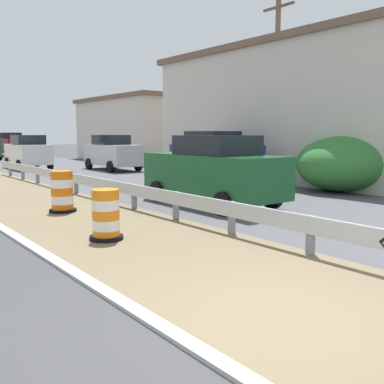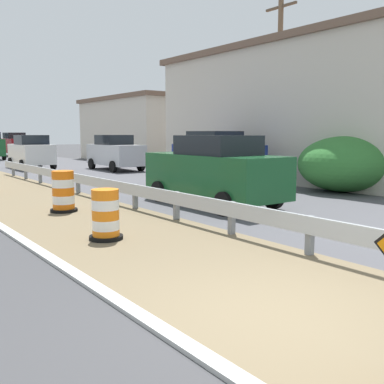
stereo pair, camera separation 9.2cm
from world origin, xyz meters
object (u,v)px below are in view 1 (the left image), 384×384
car_trailing_near_lane (112,153)px  car_distant_a (215,158)px  car_distant_b (28,152)px  traffic_barrel_close (62,193)px  car_mid_far_lane (11,144)px  utility_pole_near (277,86)px  traffic_barrel_nearest (106,217)px  car_lead_near_lane (213,170)px

car_trailing_near_lane → car_distant_a: bearing=1.7°
car_distant_b → traffic_barrel_close: bearing=167.8°
car_mid_far_lane → car_distant_b: bearing=-12.3°
car_trailing_near_lane → car_mid_far_lane: (-0.07, 20.16, 0.08)m
car_distant_b → utility_pole_near: (7.65, -12.81, 3.34)m
car_mid_far_lane → car_distant_a: (0.13, -29.26, 0.01)m
car_mid_far_lane → utility_pole_near: utility_pole_near is taller
traffic_barrel_nearest → utility_pole_near: size_ratio=0.12×
traffic_barrel_close → car_mid_far_lane: bearing=76.7°
car_trailing_near_lane → car_lead_near_lane: bearing=-13.9°
car_distant_a → utility_pole_near: 5.14m
traffic_barrel_nearest → car_mid_far_lane: bearing=77.2°
traffic_barrel_nearest → car_distant_a: 10.37m
car_lead_near_lane → traffic_barrel_nearest: bearing=114.4°
traffic_barrel_close → utility_pole_near: utility_pole_near is taller
car_distant_b → car_distant_a: bearing=-162.0°
traffic_barrel_nearest → car_mid_far_lane: car_mid_far_lane is taller
car_mid_far_lane → utility_pole_near: 29.52m
traffic_barrel_nearest → car_distant_a: (8.22, 6.29, 0.65)m
car_distant_a → car_trailing_near_lane: bearing=179.5°
car_lead_near_lane → car_distant_b: 17.28m
traffic_barrel_nearest → car_trailing_near_lane: bearing=62.1°
car_distant_a → car_lead_near_lane: bearing=-41.8°
car_distant_a → utility_pole_near: utility_pole_near is taller
traffic_barrel_nearest → car_lead_near_lane: size_ratio=0.21×
traffic_barrel_close → car_lead_near_lane: bearing=-21.8°
traffic_barrel_close → car_distant_a: size_ratio=0.27×
car_trailing_near_lane → utility_pole_near: 10.32m
car_distant_a → car_distant_b: bearing=-165.2°
car_lead_near_lane → car_distant_a: (3.68, 4.25, 0.07)m
car_trailing_near_lane → car_distant_a: 9.10m
car_lead_near_lane → car_distant_b: size_ratio=1.13×
car_distant_a → traffic_barrel_nearest: bearing=-53.5°
car_distant_a → utility_pole_near: bearing=92.1°
car_trailing_near_lane → car_distant_b: 5.33m
traffic_barrel_close → car_trailing_near_lane: size_ratio=0.25×
car_mid_far_lane → car_distant_a: size_ratio=1.04×
car_trailing_near_lane → car_distant_a: (0.06, -9.10, 0.09)m
traffic_barrel_nearest → car_trailing_near_lane: (8.16, 15.39, 0.56)m
traffic_barrel_nearest → traffic_barrel_close: (0.52, 3.64, 0.05)m
traffic_barrel_nearest → utility_pole_near: 14.36m
traffic_barrel_nearest → car_lead_near_lane: (4.54, 2.04, 0.58)m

